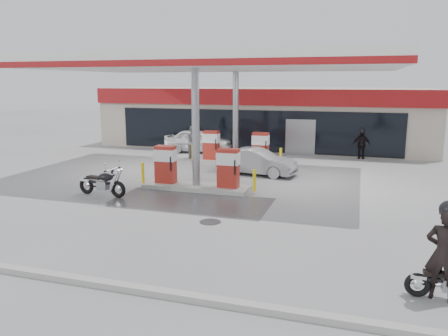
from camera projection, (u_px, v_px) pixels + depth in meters
The scene contains 15 objects.
ground at pixel (178, 201), 16.55m from camera, with size 90.00×90.00×0.00m, color gray.
wet_patch at pixel (190, 202), 16.40m from camera, with size 6.00×3.00×0.00m, color #4C4C4F.
drain_cover at pixel (210, 222), 14.09m from camera, with size 0.70×0.70×0.01m, color #38383A.
kerb at pixel (56, 277), 9.98m from camera, with size 28.00×0.25×0.15m, color gray.
store_building at pixel (266, 116), 31.07m from camera, with size 22.00×8.22×4.00m.
canopy at pixel (218, 64), 20.20m from camera, with size 16.00×10.02×5.51m.
pump_island_near at pixel (196, 173), 18.28m from camera, with size 5.14×1.30×1.78m.
pump_island_far at pixel (235, 151), 23.90m from camera, with size 5.14×1.30×1.78m.
biker_main at pixel (444, 254), 8.89m from camera, with size 0.73×0.48×1.99m, color black.
parked_motorcycle at pixel (103, 183), 17.21m from camera, with size 2.22×0.85×1.14m.
sedan_white at pixel (198, 141), 27.87m from camera, with size 1.74×4.32×1.47m, color white.
attendant at pixel (194, 142), 25.61m from camera, with size 0.94×0.74×1.94m, color #5B5B60.
hatchback_silver at pixel (256, 162), 21.15m from camera, with size 1.35×3.86×1.27m, color gray.
parked_car_left at pixel (178, 135), 31.27m from camera, with size 1.90×4.66×1.35m, color black.
biker_walking at pixel (361, 145), 25.50m from camera, with size 0.98×0.41×1.67m, color black.
Camera 1 is at (6.44, -14.73, 4.46)m, focal length 35.00 mm.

